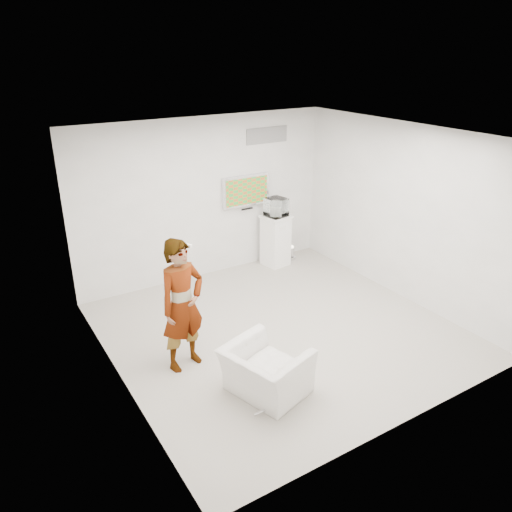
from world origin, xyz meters
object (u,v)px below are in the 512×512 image
object	(u,v)px
armchair	(266,371)
floor_uplight	(292,252)
pedestal	(276,240)
tv	(246,191)
person	(182,305)

from	to	relation	value
armchair	floor_uplight	world-z (taller)	armchair
pedestal	armchair	bearing A→B (deg)	-125.59
armchair	tv	bearing A→B (deg)	-43.80
tv	pedestal	xyz separation A→B (m)	(0.52, -0.28, -1.03)
pedestal	floor_uplight	size ratio (longest dim) A/B	3.55
tv	armchair	bearing A→B (deg)	-117.30
person	floor_uplight	size ratio (longest dim) A/B	6.44
armchair	floor_uplight	distance (m)	4.39
pedestal	tv	bearing A→B (deg)	151.15
person	armchair	distance (m)	1.40
tv	person	distance (m)	3.57
armchair	pedestal	xyz separation A→B (m)	(2.38, 3.32, 0.19)
pedestal	floor_uplight	distance (m)	0.57
tv	floor_uplight	size ratio (longest dim) A/B	3.45
armchair	person	bearing A→B (deg)	12.48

